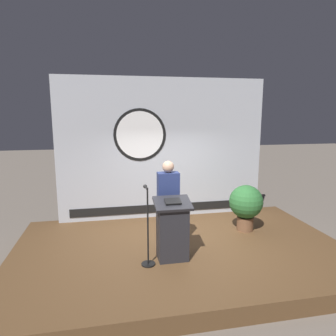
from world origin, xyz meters
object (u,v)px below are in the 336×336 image
at_px(podium, 172,230).
at_px(potted_plant, 246,204).
at_px(speaker_person, 168,204).
at_px(microphone_stand, 148,238).

distance_m(podium, potted_plant, 2.12).
bearing_deg(podium, speaker_person, 87.73).
height_order(speaker_person, microphone_stand, speaker_person).
height_order(podium, microphone_stand, microphone_stand).
height_order(microphone_stand, potted_plant, microphone_stand).
bearing_deg(microphone_stand, potted_plant, 25.59).
bearing_deg(speaker_person, podium, -92.27).
xyz_separation_m(podium, potted_plant, (1.87, 1.00, 0.07)).
bearing_deg(microphone_stand, podium, 13.37).
distance_m(speaker_person, potted_plant, 1.94).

